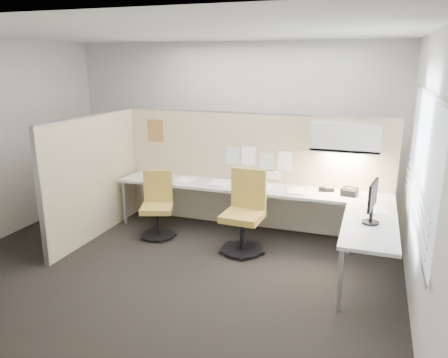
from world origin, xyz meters
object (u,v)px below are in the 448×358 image
at_px(chair_left, 157,207).
at_px(desk, 269,200).
at_px(chair_right, 244,215).
at_px(phone, 349,192).
at_px(monitor, 372,200).

bearing_deg(chair_left, desk, -6.59).
bearing_deg(desk, chair_right, -117.07).
bearing_deg(chair_left, phone, -8.02).
distance_m(desk, monitor, 1.66).
height_order(chair_left, chair_right, chair_right).
bearing_deg(desk, phone, 9.23).
relative_size(chair_left, chair_right, 0.87).
distance_m(desk, phone, 1.10).
relative_size(monitor, phone, 1.95).
distance_m(desk, chair_left, 1.62).
relative_size(desk, chair_left, 4.25).
distance_m(chair_right, phone, 1.46).
xyz_separation_m(chair_left, phone, (2.64, 0.53, 0.34)).
height_order(chair_right, phone, chair_right).
height_order(chair_left, phone, chair_left).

